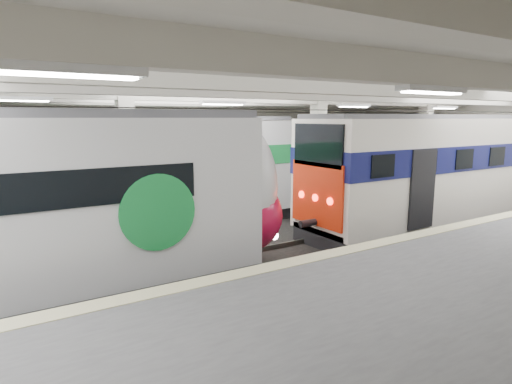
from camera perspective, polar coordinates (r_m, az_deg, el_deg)
station_hall at (r=11.50m, az=4.41°, el=3.82°), size 36.00×24.00×5.75m
modern_emu at (r=11.18m, az=-27.15°, el=-2.40°), size 14.52×3.00×4.65m
older_rer at (r=19.60m, az=23.77°, el=3.03°), size 13.93×3.07×4.57m
far_train at (r=17.11m, az=-17.35°, el=2.31°), size 14.19×3.07×4.51m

